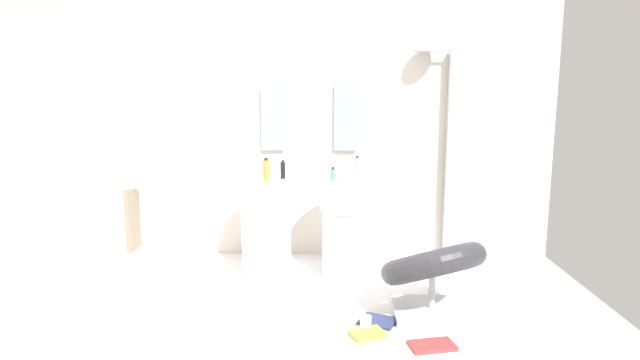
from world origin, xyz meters
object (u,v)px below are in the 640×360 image
lounge_chair (433,270)px  coffee_mug (366,323)px  shower_column (452,151)px  soap_bottle_black (283,170)px  towel_rack (129,222)px  magazine_ochre (367,334)px  soap_bottle_white (267,167)px  magazine_red (432,346)px  soap_bottle_amber (266,170)px  soap_bottle_grey (357,167)px  pedestal_sink_left (267,221)px  magazine_navy (378,321)px  soap_bottle_green (333,175)px  pedestal_sink_right (345,222)px

lounge_chair → coffee_mug: (-0.50, -0.28, -0.29)m
shower_column → coffee_mug: bearing=-118.7°
soap_bottle_black → towel_rack: bearing=-150.7°
magazine_ochre → soap_bottle_white: (-0.88, 1.47, 0.93)m
magazine_red → soap_bottle_amber: soap_bottle_amber is taller
soap_bottle_grey → lounge_chair: bearing=-62.5°
soap_bottle_black → shower_column: bearing=16.4°
magazine_ochre → coffee_mug: 0.10m
shower_column → soap_bottle_white: 1.80m
pedestal_sink_left → magazine_navy: (0.95, -1.11, -0.45)m
magazine_ochre → lounge_chair: bearing=13.2°
soap_bottle_amber → magazine_red: bearing=-46.3°
lounge_chair → magazine_red: (-0.08, -0.51, -0.33)m
pedestal_sink_left → magazine_ochre: size_ratio=4.33×
lounge_chair → towel_rack: (-2.35, 0.26, 0.28)m
magazine_navy → soap_bottle_amber: (-0.92, 0.95, 0.95)m
lounge_chair → magazine_navy: bearing=-158.8°
pedestal_sink_left → lounge_chair: size_ratio=0.90×
magazine_ochre → soap_bottle_black: (-0.70, 1.28, 0.93)m
soap_bottle_green → towel_rack: bearing=-160.9°
magazine_red → towel_rack: bearing=148.4°
magazine_navy → soap_bottle_white: 1.84m
magazine_red → magazine_navy: magazine_red is taller
soap_bottle_white → soap_bottle_amber: (0.04, -0.31, 0.02)m
pedestal_sink_right → soap_bottle_amber: bearing=-167.4°
pedestal_sink_left → soap_bottle_green: (0.61, -0.14, 0.46)m
pedestal_sink_right → coffee_mug: pedestal_sink_right is taller
magazine_red → coffee_mug: size_ratio=2.85×
magazine_ochre → coffee_mug: size_ratio=2.21×
magazine_navy → magazine_ochre: bearing=-88.3°
magazine_red → soap_bottle_white: (-1.29, 1.61, 0.93)m
soap_bottle_grey → soap_bottle_green: bearing=-138.4°
pedestal_sink_right → pedestal_sink_left: bearing=180.0°
magazine_red → soap_bottle_grey: 1.84m
magazine_red → magazine_ochre: bearing=148.3°
towel_rack → soap_bottle_green: 1.72m
pedestal_sink_left → magazine_red: (1.27, -1.46, -0.45)m
soap_bottle_green → lounge_chair: bearing=-47.5°
pedestal_sink_left → towel_rack: bearing=-145.2°
magazine_ochre → soap_bottle_green: (-0.25, 1.18, 0.90)m
magazine_red → soap_bottle_black: soap_bottle_black is taller
soap_bottle_green → coffee_mug: bearing=-77.4°
magazine_ochre → soap_bottle_grey: 1.67m
lounge_chair → coffee_mug: 0.64m
magazine_red → soap_bottle_white: size_ratio=1.77×
soap_bottle_grey → soap_bottle_white: (-0.84, 0.09, -0.02)m
shower_column → soap_bottle_white: (-1.78, -0.27, -0.13)m
soap_bottle_green → magazine_red: bearing=-63.5°
lounge_chair → soap_bottle_white: size_ratio=6.61×
pedestal_sink_right → magazine_ochre: bearing=-84.0°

